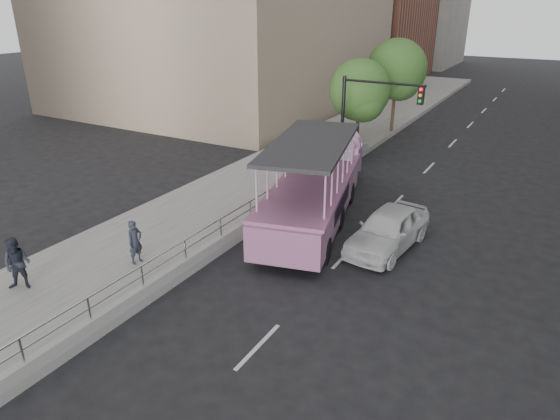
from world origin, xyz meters
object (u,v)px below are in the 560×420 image
at_px(parking_sign, 290,177).
at_px(street_tree_far, 397,72).
at_px(traffic_signal, 365,112).
at_px(duck_boat, 317,185).
at_px(street_tree_near, 361,93).
at_px(car, 388,229).
at_px(pedestrian_near, 135,242).
at_px(pedestrian_mid, 17,264).

distance_m(parking_sign, street_tree_far, 15.39).
height_order(parking_sign, traffic_signal, traffic_signal).
height_order(duck_boat, street_tree_near, street_tree_near).
height_order(car, parking_sign, parking_sign).
xyz_separation_m(parking_sign, street_tree_near, (-0.47, 9.15, 2.24)).
bearing_deg(parking_sign, pedestrian_near, -105.39).
bearing_deg(street_tree_far, parking_sign, -88.99).
bearing_deg(street_tree_far, pedestrian_mid, -98.24).
distance_m(car, traffic_signal, 8.50).
bearing_deg(street_tree_near, car, -62.74).
relative_size(pedestrian_near, pedestrian_mid, 0.90).
distance_m(duck_boat, pedestrian_near, 8.22).
bearing_deg(street_tree_far, car, -72.46).
bearing_deg(traffic_signal, pedestrian_mid, -107.57).
relative_size(pedestrian_mid, traffic_signal, 0.33).
xyz_separation_m(pedestrian_mid, traffic_signal, (5.09, 16.07, 2.33)).
height_order(pedestrian_near, street_tree_far, street_tree_far).
height_order(street_tree_near, street_tree_far, street_tree_far).
relative_size(duck_boat, traffic_signal, 2.18).
bearing_deg(car, pedestrian_near, -133.19).
height_order(car, traffic_signal, traffic_signal).
distance_m(parking_sign, street_tree_near, 9.43).
height_order(duck_boat, parking_sign, duck_boat).
bearing_deg(street_tree_far, street_tree_near, -91.91).
bearing_deg(duck_boat, pedestrian_mid, -115.95).
relative_size(pedestrian_mid, street_tree_near, 0.30).
height_order(pedestrian_near, street_tree_near, street_tree_near).
relative_size(car, pedestrian_near, 2.93).
height_order(duck_boat, car, duck_boat).
height_order(pedestrian_mid, street_tree_near, street_tree_near).
relative_size(pedestrian_mid, street_tree_far, 0.27).
bearing_deg(duck_boat, traffic_signal, 90.70).
relative_size(duck_boat, car, 2.47).
height_order(traffic_signal, street_tree_far, street_tree_far).
distance_m(traffic_signal, street_tree_far, 9.57).
relative_size(car, parking_sign, 1.85).
bearing_deg(car, street_tree_far, 113.85).
bearing_deg(pedestrian_mid, parking_sign, 37.00).
xyz_separation_m(street_tree_near, street_tree_far, (0.20, 6.00, 0.49)).
xyz_separation_m(pedestrian_near, parking_sign, (2.01, 7.32, 0.50)).
xyz_separation_m(traffic_signal, street_tree_near, (-1.60, 3.43, 0.32)).
height_order(duck_boat, pedestrian_mid, duck_boat).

